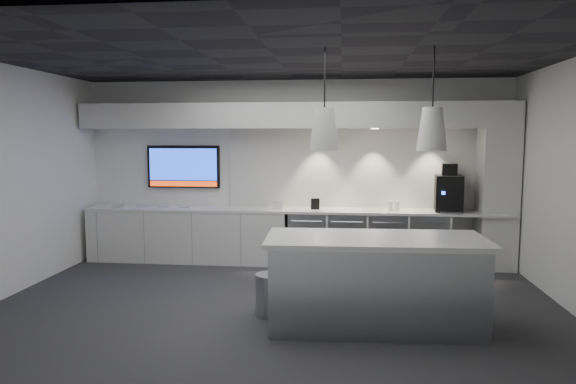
# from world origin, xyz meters

# --- Properties ---
(floor) EXTENTS (7.00, 7.00, 0.00)m
(floor) POSITION_xyz_m (0.00, 0.00, 0.00)
(floor) COLOR #2E2E30
(floor) RESTS_ON ground
(ceiling) EXTENTS (7.00, 7.00, 0.00)m
(ceiling) POSITION_xyz_m (0.00, 0.00, 3.00)
(ceiling) COLOR black
(ceiling) RESTS_ON wall_back
(wall_back) EXTENTS (7.00, 0.00, 7.00)m
(wall_back) POSITION_xyz_m (0.00, 2.50, 1.50)
(wall_back) COLOR white
(wall_back) RESTS_ON floor
(wall_front) EXTENTS (7.00, 0.00, 7.00)m
(wall_front) POSITION_xyz_m (0.00, -2.50, 1.50)
(wall_front) COLOR white
(wall_front) RESTS_ON floor
(wall_left) EXTENTS (0.00, 7.00, 7.00)m
(wall_left) POSITION_xyz_m (-3.50, 0.00, 1.50)
(wall_left) COLOR white
(wall_left) RESTS_ON floor
(back_counter) EXTENTS (6.80, 0.65, 0.04)m
(back_counter) POSITION_xyz_m (0.00, 2.17, 0.88)
(back_counter) COLOR silver
(back_counter) RESTS_ON left_base_cabinets
(left_base_cabinets) EXTENTS (3.30, 0.63, 0.86)m
(left_base_cabinets) POSITION_xyz_m (-1.75, 2.17, 0.43)
(left_base_cabinets) COLOR silver
(left_base_cabinets) RESTS_ON floor
(fridge_unit_a) EXTENTS (0.60, 0.61, 0.85)m
(fridge_unit_a) POSITION_xyz_m (0.25, 2.17, 0.42)
(fridge_unit_a) COLOR #909398
(fridge_unit_a) RESTS_ON floor
(fridge_unit_b) EXTENTS (0.60, 0.61, 0.85)m
(fridge_unit_b) POSITION_xyz_m (0.88, 2.17, 0.42)
(fridge_unit_b) COLOR #909398
(fridge_unit_b) RESTS_ON floor
(fridge_unit_c) EXTENTS (0.60, 0.61, 0.85)m
(fridge_unit_c) POSITION_xyz_m (1.51, 2.17, 0.42)
(fridge_unit_c) COLOR #909398
(fridge_unit_c) RESTS_ON floor
(fridge_unit_d) EXTENTS (0.60, 0.61, 0.85)m
(fridge_unit_d) POSITION_xyz_m (2.14, 2.17, 0.42)
(fridge_unit_d) COLOR #909398
(fridge_unit_d) RESTS_ON floor
(backsplash) EXTENTS (4.60, 0.03, 1.30)m
(backsplash) POSITION_xyz_m (1.20, 2.48, 1.55)
(backsplash) COLOR silver
(backsplash) RESTS_ON wall_back
(soffit) EXTENTS (6.90, 0.60, 0.40)m
(soffit) POSITION_xyz_m (0.00, 2.20, 2.40)
(soffit) COLOR silver
(soffit) RESTS_ON wall_back
(column) EXTENTS (0.55, 0.55, 2.60)m
(column) POSITION_xyz_m (3.20, 2.20, 1.30)
(column) COLOR silver
(column) RESTS_ON floor
(wall_tv) EXTENTS (1.25, 0.07, 0.72)m
(wall_tv) POSITION_xyz_m (-1.90, 2.45, 1.56)
(wall_tv) COLOR black
(wall_tv) RESTS_ON wall_back
(island) EXTENTS (2.38, 1.09, 1.00)m
(island) POSITION_xyz_m (1.17, -0.54, 0.50)
(island) COLOR #909398
(island) RESTS_ON floor
(bin) EXTENTS (0.43, 0.43, 0.48)m
(bin) POSITION_xyz_m (-0.02, -0.29, 0.24)
(bin) COLOR #909398
(bin) RESTS_ON floor
(coffee_machine) EXTENTS (0.46, 0.62, 0.75)m
(coffee_machine) POSITION_xyz_m (2.47, 2.20, 1.21)
(coffee_machine) COLOR black
(coffee_machine) RESTS_ON back_counter
(sign_black) EXTENTS (0.14, 0.04, 0.18)m
(sign_black) POSITION_xyz_m (0.37, 2.15, 0.99)
(sign_black) COLOR black
(sign_black) RESTS_ON back_counter
(sign_white) EXTENTS (0.18, 0.06, 0.14)m
(sign_white) POSITION_xyz_m (-0.23, 2.11, 0.97)
(sign_white) COLOR silver
(sign_white) RESTS_ON back_counter
(cup_cluster) EXTENTS (0.18, 0.18, 0.15)m
(cup_cluster) POSITION_xyz_m (1.61, 2.18, 0.98)
(cup_cluster) COLOR white
(cup_cluster) RESTS_ON back_counter
(tray_a) EXTENTS (0.16, 0.16, 0.02)m
(tray_a) POSITION_xyz_m (-2.93, 2.09, 0.91)
(tray_a) COLOR #B3B3B3
(tray_a) RESTS_ON back_counter
(tray_b) EXTENTS (0.19, 0.19, 0.02)m
(tray_b) POSITION_xyz_m (-2.53, 2.17, 0.91)
(tray_b) COLOR #B3B3B3
(tray_b) RESTS_ON back_counter
(tray_c) EXTENTS (0.16, 0.16, 0.02)m
(tray_c) POSITION_xyz_m (-2.17, 2.16, 0.91)
(tray_c) COLOR #B3B3B3
(tray_c) RESTS_ON back_counter
(tray_d) EXTENTS (0.19, 0.19, 0.02)m
(tray_d) POSITION_xyz_m (-1.80, 2.12, 0.91)
(tray_d) COLOR #B3B3B3
(tray_d) RESTS_ON back_counter
(pendant_left) EXTENTS (0.31, 0.31, 1.15)m
(pendant_left) POSITION_xyz_m (0.61, -0.54, 2.15)
(pendant_left) COLOR silver
(pendant_left) RESTS_ON ceiling
(pendant_right) EXTENTS (0.31, 0.31, 1.15)m
(pendant_right) POSITION_xyz_m (1.73, -0.54, 2.15)
(pendant_right) COLOR silver
(pendant_right) RESTS_ON ceiling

